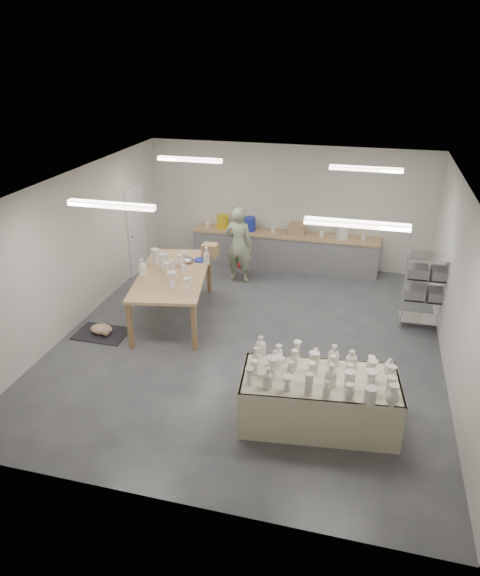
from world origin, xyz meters
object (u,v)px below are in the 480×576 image
(work_table, at_px, (175,272))
(red_stool, at_px, (242,266))
(potter, at_px, (239,245))
(drying_table, at_px, (319,398))

(work_table, relative_size, red_stool, 7.70)
(red_stool, bearing_deg, potter, -90.00)
(potter, relative_size, red_stool, 4.91)
(work_table, bearing_deg, potter, 56.83)
(drying_table, distance_m, red_stool, 5.50)
(work_table, height_order, potter, potter)
(drying_table, distance_m, work_table, 4.22)
(work_table, distance_m, potter, 2.16)
(work_table, bearing_deg, red_stool, 59.21)
(work_table, distance_m, red_stool, 2.51)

